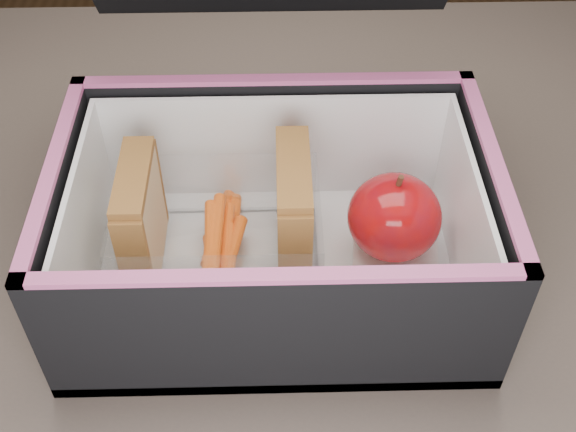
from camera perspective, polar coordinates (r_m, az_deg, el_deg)
name	(u,v)px	position (r m, az deg, el deg)	size (l,w,h in m)	color
kitchen_table	(351,291)	(0.72, 5.02, -5.90)	(1.20, 0.80, 0.75)	brown
lunch_bag	(275,214)	(0.56, -1.01, 0.18)	(0.33, 0.34, 0.30)	black
plastic_tub	(219,232)	(0.58, -5.49, -1.25)	(0.16, 0.12, 0.07)	white
sandwich_left	(141,218)	(0.58, -11.54, -0.17)	(0.02, 0.09, 0.10)	#E1BE89
sandwich_right	(293,213)	(0.57, 0.42, 0.23)	(0.03, 0.09, 0.10)	#E1BE89
carrot_sticks	(221,249)	(0.59, -5.34, -2.65)	(0.04, 0.14, 0.03)	orange
paper_napkin	(395,252)	(0.61, 8.45, -2.81)	(0.07, 0.07, 0.01)	white
red_apple	(394,217)	(0.59, 8.40, -0.09)	(0.10, 0.10, 0.08)	maroon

